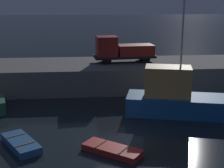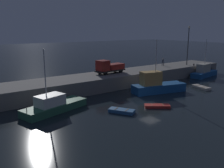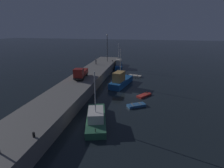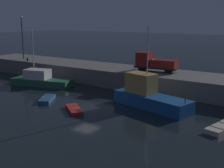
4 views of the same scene
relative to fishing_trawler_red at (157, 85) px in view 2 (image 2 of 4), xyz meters
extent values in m
plane|color=black|center=(-5.66, -4.24, -1.27)|extent=(320.00, 320.00, 0.00)
cube|color=slate|center=(-5.66, 8.65, -0.05)|extent=(64.44, 7.33, 2.44)
cube|color=#195193|center=(0.46, -0.12, -0.54)|extent=(9.88, 5.00, 1.45)
cube|color=tan|center=(-1.16, 0.29, 1.33)|extent=(3.80, 2.73, 2.29)
cylinder|color=silver|center=(-0.30, 0.07, 5.13)|extent=(0.14, 0.14, 5.31)
cylinder|color=#262626|center=(4.70, -1.16, 0.43)|extent=(0.10, 0.10, 0.50)
cube|color=#195193|center=(19.70, 3.77, -0.70)|extent=(9.06, 3.87, 1.13)
cube|color=#ADA899|center=(19.08, 3.67, 0.81)|extent=(3.67, 2.39, 1.89)
cylinder|color=silver|center=(19.58, 3.75, 4.56)|extent=(0.14, 0.14, 5.63)
cylinder|color=#262626|center=(23.68, 4.41, 0.11)|extent=(0.10, 0.10, 0.50)
cube|color=#2D6647|center=(-18.32, 1.03, -0.76)|extent=(9.59, 5.17, 1.02)
cube|color=silver|center=(-19.02, 0.83, 0.44)|extent=(4.08, 3.13, 1.38)
cylinder|color=silver|center=(-19.54, 0.69, 4.13)|extent=(0.14, 0.14, 6.00)
cylinder|color=#262626|center=(-22.39, -0.10, 0.00)|extent=(0.10, 0.10, 0.50)
cube|color=#2D6099|center=(-11.42, -4.70, -1.05)|extent=(2.90, 3.60, 0.45)
cube|color=olive|center=(-11.80, -4.06, -0.80)|extent=(1.07, 0.69, 0.04)
cube|color=olive|center=(-11.03, -5.34, -0.80)|extent=(1.07, 0.69, 0.04)
cube|color=beige|center=(8.81, -2.93, -1.05)|extent=(2.19, 3.81, 0.45)
cube|color=olive|center=(8.99, -2.17, -0.80)|extent=(1.26, 0.37, 0.04)
cube|color=olive|center=(8.63, -3.70, -0.80)|extent=(1.26, 0.37, 0.04)
cube|color=#B22823|center=(-5.98, -5.95, -1.09)|extent=(3.59, 3.14, 0.37)
cube|color=olive|center=(-5.36, -6.41, -0.88)|extent=(0.75, 0.96, 0.04)
cube|color=olive|center=(-6.61, -5.48, -0.88)|extent=(0.75, 0.96, 0.04)
cylinder|color=#38383D|center=(17.91, 7.44, 5.49)|extent=(0.20, 0.20, 8.65)
sphere|color=#F9EFCC|center=(17.91, 7.44, 10.00)|extent=(0.44, 0.44, 0.44)
cylinder|color=black|center=(-5.28, 7.93, 1.62)|extent=(0.92, 0.36, 0.90)
cylinder|color=black|center=(-5.44, 9.64, 1.62)|extent=(0.92, 0.36, 0.90)
cylinder|color=black|center=(-1.36, 8.30, 1.62)|extent=(0.92, 0.36, 0.90)
cylinder|color=black|center=(-1.52, 10.01, 1.62)|extent=(0.92, 0.36, 0.90)
cube|color=black|center=(-3.40, 8.97, 1.75)|extent=(6.31, 2.61, 0.25)
cube|color=maroon|center=(-5.23, 8.79, 2.84)|extent=(2.15, 2.22, 1.94)
cube|color=maroon|center=(-2.30, 9.07, 2.39)|extent=(3.74, 2.37, 1.04)
cylinder|color=black|center=(12.22, 10.03, 1.58)|extent=(0.14, 0.14, 0.82)
cylinder|color=black|center=(12.45, 9.80, 1.58)|extent=(0.14, 0.14, 0.82)
cylinder|color=#1E2333|center=(12.34, 9.91, 2.33)|extent=(0.44, 0.44, 0.68)
sphere|color=tan|center=(12.34, 9.91, 2.79)|extent=(0.20, 0.20, 0.20)
cylinder|color=black|center=(18.11, 5.61, 1.40)|extent=(0.28, 0.28, 0.45)
camera|label=1|loc=(-7.49, -23.00, 7.46)|focal=51.69mm
camera|label=2|loc=(-30.74, -28.95, 9.60)|focal=39.51mm
camera|label=3|loc=(-41.63, -6.16, 12.99)|focal=28.44mm
camera|label=4|loc=(14.76, -29.51, 8.65)|focal=47.96mm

